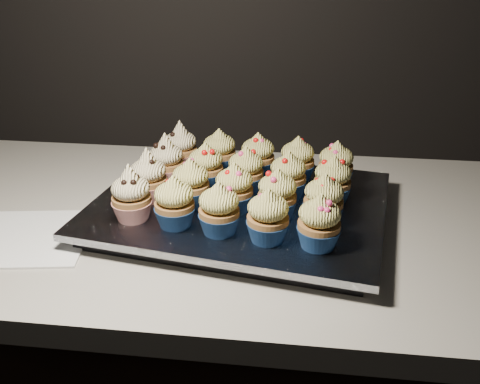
% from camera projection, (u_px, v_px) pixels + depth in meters
% --- Properties ---
extents(worktop, '(2.44, 0.64, 0.04)m').
position_uv_depth(worktop, '(244.00, 224.00, 0.94)').
color(worktop, beige).
rests_on(worktop, cabinet).
extents(napkin, '(0.20, 0.20, 0.00)m').
position_uv_depth(napkin, '(32.00, 238.00, 0.86)').
color(napkin, white).
rests_on(napkin, worktop).
extents(baking_tray, '(0.49, 0.40, 0.02)m').
position_uv_depth(baking_tray, '(240.00, 212.00, 0.92)').
color(baking_tray, black).
rests_on(baking_tray, worktop).
extents(foil_lining, '(0.53, 0.45, 0.01)m').
position_uv_depth(foil_lining, '(240.00, 204.00, 0.91)').
color(foil_lining, silver).
rests_on(foil_lining, baking_tray).
extents(cupcake_0, '(0.06, 0.06, 0.10)m').
position_uv_depth(cupcake_0, '(131.00, 196.00, 0.83)').
color(cupcake_0, '#AC1F17').
rests_on(cupcake_0, foil_lining).
extents(cupcake_1, '(0.06, 0.06, 0.08)m').
position_uv_depth(cupcake_1, '(174.00, 203.00, 0.81)').
color(cupcake_1, navy).
rests_on(cupcake_1, foil_lining).
extents(cupcake_2, '(0.06, 0.06, 0.08)m').
position_uv_depth(cupcake_2, '(219.00, 210.00, 0.80)').
color(cupcake_2, navy).
rests_on(cupcake_2, foil_lining).
extents(cupcake_3, '(0.06, 0.06, 0.08)m').
position_uv_depth(cupcake_3, '(268.00, 217.00, 0.77)').
color(cupcake_3, navy).
rests_on(cupcake_3, foil_lining).
extents(cupcake_4, '(0.06, 0.06, 0.08)m').
position_uv_depth(cupcake_4, '(319.00, 223.00, 0.76)').
color(cupcake_4, navy).
rests_on(cupcake_4, foil_lining).
extents(cupcake_5, '(0.06, 0.06, 0.10)m').
position_uv_depth(cupcake_5, '(148.00, 178.00, 0.89)').
color(cupcake_5, '#AC1F17').
rests_on(cupcake_5, foil_lining).
extents(cupcake_6, '(0.06, 0.06, 0.08)m').
position_uv_depth(cupcake_6, '(191.00, 184.00, 0.88)').
color(cupcake_6, navy).
rests_on(cupcake_6, foil_lining).
extents(cupcake_7, '(0.06, 0.06, 0.08)m').
position_uv_depth(cupcake_7, '(234.00, 189.00, 0.86)').
color(cupcake_7, navy).
rests_on(cupcake_7, foil_lining).
extents(cupcake_8, '(0.06, 0.06, 0.08)m').
position_uv_depth(cupcake_8, '(277.00, 195.00, 0.84)').
color(cupcake_8, navy).
rests_on(cupcake_8, foil_lining).
extents(cupcake_9, '(0.06, 0.06, 0.08)m').
position_uv_depth(cupcake_9, '(324.00, 201.00, 0.82)').
color(cupcake_9, navy).
rests_on(cupcake_9, foil_lining).
extents(cupcake_10, '(0.06, 0.06, 0.10)m').
position_uv_depth(cupcake_10, '(166.00, 161.00, 0.96)').
color(cupcake_10, '#AC1F17').
rests_on(cupcake_10, foil_lining).
extents(cupcake_11, '(0.06, 0.06, 0.08)m').
position_uv_depth(cupcake_11, '(206.00, 167.00, 0.94)').
color(cupcake_11, navy).
rests_on(cupcake_11, foil_lining).
extents(cupcake_12, '(0.06, 0.06, 0.08)m').
position_uv_depth(cupcake_12, '(246.00, 171.00, 0.92)').
color(cupcake_12, navy).
rests_on(cupcake_12, foil_lining).
extents(cupcake_13, '(0.06, 0.06, 0.08)m').
position_uv_depth(cupcake_13, '(288.00, 176.00, 0.91)').
color(cupcake_13, navy).
rests_on(cupcake_13, foil_lining).
extents(cupcake_14, '(0.06, 0.06, 0.08)m').
position_uv_depth(cupcake_14, '(333.00, 181.00, 0.89)').
color(cupcake_14, navy).
rests_on(cupcake_14, foil_lining).
extents(cupcake_15, '(0.06, 0.06, 0.10)m').
position_uv_depth(cupcake_15, '(181.00, 148.00, 1.02)').
color(cupcake_15, '#AC1F17').
rests_on(cupcake_15, foil_lining).
extents(cupcake_16, '(0.06, 0.06, 0.08)m').
position_uv_depth(cupcake_16, '(219.00, 152.00, 1.01)').
color(cupcake_16, navy).
rests_on(cupcake_16, foil_lining).
extents(cupcake_17, '(0.06, 0.06, 0.08)m').
position_uv_depth(cupcake_17, '(258.00, 156.00, 0.99)').
color(cupcake_17, navy).
rests_on(cupcake_17, foil_lining).
extents(cupcake_18, '(0.06, 0.06, 0.08)m').
position_uv_depth(cupcake_18, '(297.00, 160.00, 0.97)').
color(cupcake_18, navy).
rests_on(cupcake_18, foil_lining).
extents(cupcake_19, '(0.06, 0.06, 0.08)m').
position_uv_depth(cupcake_19, '(336.00, 165.00, 0.95)').
color(cupcake_19, navy).
rests_on(cupcake_19, foil_lining).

